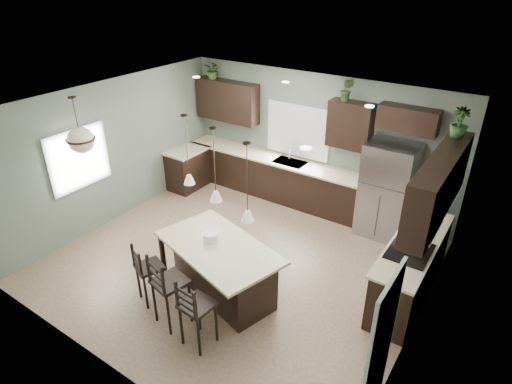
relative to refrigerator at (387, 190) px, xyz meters
The scene contains 33 objects.
ground 3.06m from the refrigerator, 126.91° to the right, with size 6.00×6.00×0.00m, color #9E8466.
pantry_door 4.07m from the refrigerator, 72.50° to the right, with size 0.04×0.82×2.04m, color white.
window_back 2.28m from the refrigerator, 169.38° to the left, with size 1.35×0.02×1.00m, color white.
window_left 5.71m from the refrigerator, 146.53° to the right, with size 0.02×1.10×1.00m, color white.
left_return_cabs 4.52m from the refrigerator, behind, with size 0.60×0.90×0.90m, color black.
left_return_countertop 4.48m from the refrigerator, behind, with size 0.66×0.96×0.04m, color beige.
back_lower_cabs 2.65m from the refrigerator, behind, with size 4.20×0.60×0.90m, color black.
back_countertop 2.60m from the refrigerator, behind, with size 4.20×0.66×0.04m, color beige.
sink_inset 2.15m from the refrigerator, behind, with size 0.70×0.45×0.01m, color gray.
faucet 2.16m from the refrigerator, behind, with size 0.02×0.02×0.28m, color silver.
back_upper_left 4.04m from the refrigerator, behind, with size 1.55×0.34×0.90m, color black.
back_upper_right 1.42m from the refrigerator, 165.37° to the left, with size 0.85×0.34×0.90m, color black.
fridge_header 1.35m from the refrigerator, 68.29° to the left, with size 1.05×0.34×0.45m, color black.
right_lower_cabs 1.80m from the refrigerator, 56.92° to the right, with size 0.60×2.35×0.90m, color black.
right_countertop 1.73m from the refrigerator, 57.48° to the right, with size 0.66×2.35×0.04m, color beige.
cooktop 1.97m from the refrigerator, 61.79° to the right, with size 0.58×0.75×0.02m, color black.
wall_oven_front 1.91m from the refrigerator, 69.60° to the right, with size 0.01×0.72×0.60m, color gray.
right_upper_cabs 2.08m from the refrigerator, 53.47° to the right, with size 0.34×2.35×0.90m, color black.
microwave 2.11m from the refrigerator, 59.28° to the right, with size 0.40×0.75×0.40m, color gray.
refrigerator is the anchor object (origin of this frame).
kitchen_island 3.54m from the refrigerator, 115.08° to the right, with size 1.95×1.11×0.92m, color black.
serving_dish 3.55m from the refrigerator, 118.27° to the right, with size 0.24×0.24×0.14m, color white.
bar_stool_left 4.51m from the refrigerator, 120.69° to the right, with size 0.38×0.38×1.03m, color black.
bar_stool_center 4.37m from the refrigerator, 112.83° to the right, with size 0.44×0.44×1.20m, color black.
bar_stool_right 4.28m from the refrigerator, 105.15° to the right, with size 0.41×0.41×1.11m, color black.
pendant_left 3.92m from the refrigerator, 125.88° to the right, with size 0.17×0.17×1.10m, color silver, non-canonical shape.
pendant_center 3.75m from the refrigerator, 115.08° to the right, with size 0.17×0.17×1.10m, color silver, non-canonical shape.
pendant_right 3.71m from the refrigerator, 103.58° to the right, with size 0.17×0.17×1.10m, color white, non-canonical shape.
chandelier 5.58m from the refrigerator, 142.48° to the right, with size 0.48×0.48×0.97m, color beige, non-canonical shape.
plant_back_left 4.58m from the refrigerator, behind, with size 0.36×0.31×0.40m, color #304C21.
plant_back_right 2.02m from the refrigerator, 168.50° to the left, with size 0.24×0.19×0.43m, color #304C21.
plant_right_wall 2.09m from the refrigerator, 31.13° to the right, with size 0.25×0.25×0.44m, color #2B5826.
room_shell 3.02m from the refrigerator, 126.91° to the right, with size 6.00×6.00×6.00m.
Camera 1 is at (3.68, -4.90, 4.63)m, focal length 30.00 mm.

